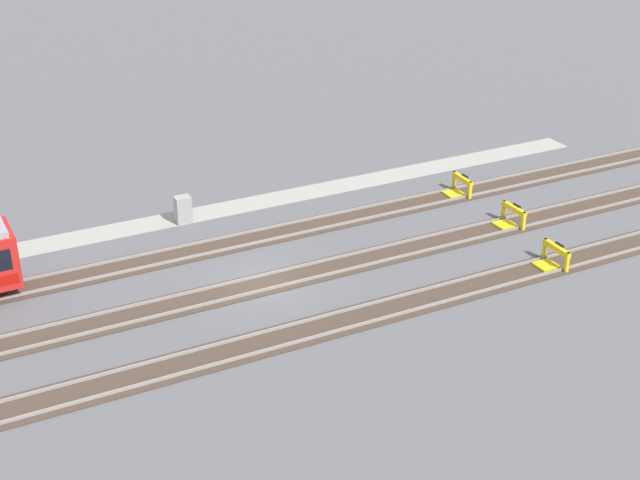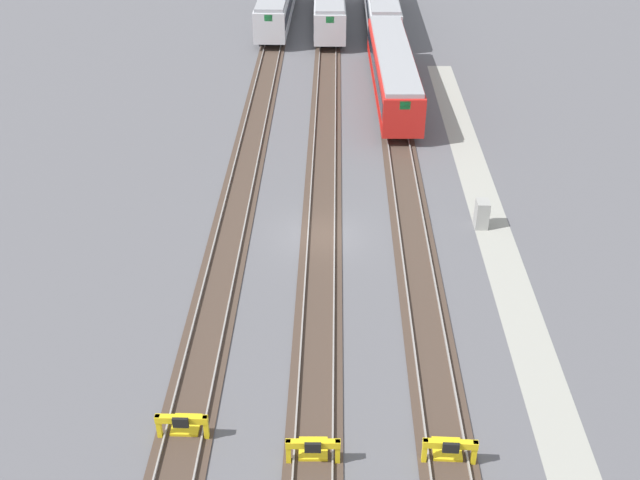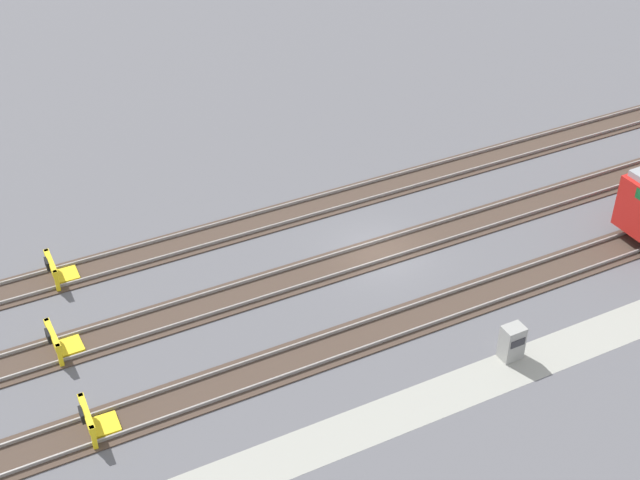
% 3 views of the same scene
% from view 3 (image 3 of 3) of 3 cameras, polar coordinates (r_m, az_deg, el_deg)
% --- Properties ---
extents(ground_plane, '(400.00, 400.00, 0.00)m').
position_cam_3_polar(ground_plane, '(43.19, 3.81, -0.82)').
color(ground_plane, '#5B5B60').
extents(service_walkway, '(54.00, 2.00, 0.01)m').
position_cam_3_polar(service_walkway, '(37.33, 11.20, -8.48)').
color(service_walkway, '#9E9E93').
rests_on(service_walkway, ground).
extents(rail_track_nearest, '(90.00, 2.23, 0.21)m').
position_cam_3_polar(rail_track_nearest, '(39.90, 7.41, -4.53)').
color(rail_track_nearest, '#47382D').
rests_on(rail_track_nearest, ground).
extents(rail_track_near_inner, '(90.00, 2.24, 0.21)m').
position_cam_3_polar(rail_track_near_inner, '(43.16, 3.81, -0.77)').
color(rail_track_near_inner, '#47382D').
rests_on(rail_track_near_inner, ground).
extents(rail_track_middle, '(90.00, 2.23, 0.21)m').
position_cam_3_polar(rail_track_middle, '(46.72, 0.74, 2.44)').
color(rail_track_middle, '#47382D').
rests_on(rail_track_middle, ground).
extents(bumper_stop_nearest_track, '(1.37, 2.01, 1.22)m').
position_cam_3_polar(bumper_stop_nearest_track, '(35.23, -14.22, -11.14)').
color(bumper_stop_nearest_track, yellow).
rests_on(bumper_stop_nearest_track, ground).
extents(bumper_stop_near_inner_track, '(1.36, 2.00, 1.22)m').
position_cam_3_polar(bumper_stop_near_inner_track, '(38.88, -16.29, -6.28)').
color(bumper_stop_near_inner_track, yellow).
rests_on(bumper_stop_near_inner_track, ground).
extents(bumper_stop_middle_track, '(1.35, 2.00, 1.22)m').
position_cam_3_polar(bumper_stop_middle_track, '(42.89, -16.42, -1.86)').
color(bumper_stop_middle_track, yellow).
rests_on(bumper_stop_middle_track, ground).
extents(electrical_cabinet, '(0.90, 0.73, 1.60)m').
position_cam_3_polar(electrical_cabinet, '(37.72, 12.18, -6.42)').
color(electrical_cabinet, '#9E9E99').
rests_on(electrical_cabinet, ground).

